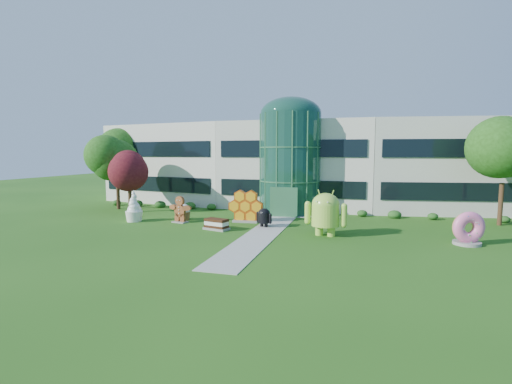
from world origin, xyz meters
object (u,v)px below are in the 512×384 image
(android_green, at_px, (325,211))
(gingerbread, at_px, (180,209))
(donut, at_px, (468,228))
(android_black, at_px, (264,216))

(android_green, bearing_deg, gingerbread, -177.80)
(android_green, height_order, donut, android_green)
(donut, height_order, gingerbread, gingerbread)
(android_green, height_order, gingerbread, android_green)
(android_green, bearing_deg, android_black, 170.85)
(donut, distance_m, gingerbread, 21.74)
(android_green, xyz_separation_m, donut, (9.16, -0.10, -0.72))
(android_black, relative_size, gingerbread, 0.72)
(donut, bearing_deg, gingerbread, 155.97)
(android_green, relative_size, android_black, 2.03)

